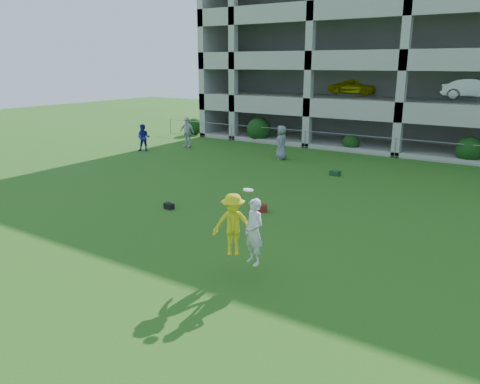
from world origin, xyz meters
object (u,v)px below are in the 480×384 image
Objects in this scene: bystander_a at (144,138)px; bystander_b at (187,132)px; bystander_c at (281,143)px; parking_garage at (436,56)px; frisbee_contest at (239,227)px.

bystander_a is 0.86× the size of bystander_b.
parking_garage is (5.47, 12.99, 5.01)m from bystander_c.
frisbee_contest is at bearing -69.51° from bystander_a.
frisbee_contest is (15.31, -11.85, 0.46)m from bystander_a.
bystander_b is (1.35, 2.74, 0.14)m from bystander_a.
bystander_b reaches higher than bystander_a.
bystander_a is 0.88× the size of frisbee_contest.
bystander_b is at bearing -135.10° from parking_garage.
bystander_a is 3.06m from bystander_b.
bystander_a is 9.09m from bystander_c.
parking_garage reaches higher than bystander_c.
parking_garage is at bearing 92.33° from frisbee_contest.
bystander_c is 1.02× the size of frisbee_contest.
frisbee_contest is (13.96, -14.59, 0.32)m from bystander_b.
frisbee_contest is (6.59, -14.40, 0.33)m from bystander_c.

